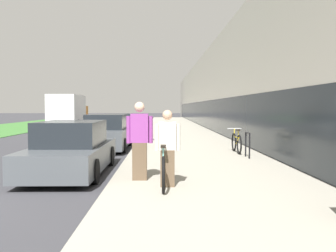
{
  "coord_description": "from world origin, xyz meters",
  "views": [
    {
      "loc": [
        5.12,
        -5.98,
        1.83
      ],
      "look_at": [
        5.46,
        12.02,
        0.92
      ],
      "focal_mm": 40.0,
      "sensor_mm": 36.0,
      "label": 1
    }
  ],
  "objects": [
    {
      "name": "sidewalk_slab",
      "position": [
        6.35,
        21.0,
        0.08
      ],
      "size": [
        4.8,
        70.0,
        0.15
      ],
      "color": "#A39E8E",
      "rests_on": "ground"
    },
    {
      "name": "bike_rack_hoop",
      "position": [
        8.0,
        6.34,
        0.66
      ],
      "size": [
        0.05,
        0.6,
        0.84
      ],
      "color": "black",
      "rests_on": "sidewalk_slab"
    },
    {
      "name": "tandem_bicycle",
      "position": [
        5.17,
        2.2,
        0.54
      ],
      "size": [
        0.52,
        2.63,
        0.91
      ],
      "color": "black",
      "rests_on": "sidewalk_slab"
    },
    {
      "name": "person_bystander",
      "position": [
        4.63,
        2.61,
        1.05
      ],
      "size": [
        0.61,
        0.24,
        1.8
      ],
      "color": "brown",
      "rests_on": "sidewalk_slab"
    },
    {
      "name": "storefront_facade",
      "position": [
        13.79,
        29.0,
        3.21
      ],
      "size": [
        10.01,
        70.0,
        6.44
      ],
      "color": "#BCB7AD",
      "rests_on": "ground"
    },
    {
      "name": "vintage_roadster_curbside",
      "position": [
        2.77,
        10.28,
        0.69
      ],
      "size": [
        1.9,
        4.72,
        1.52
      ],
      "color": "#4C5156",
      "rests_on": "ground"
    },
    {
      "name": "moving_truck",
      "position": [
        -2.75,
        26.0,
        1.44
      ],
      "size": [
        2.34,
        6.05,
        2.85
      ],
      "color": "orange",
      "rests_on": "ground"
    },
    {
      "name": "parked_sedan_far",
      "position": [
        2.69,
        16.23,
        0.67
      ],
      "size": [
        1.8,
        4.22,
        1.46
      ],
      "color": "silver",
      "rests_on": "ground"
    },
    {
      "name": "lawn_strip",
      "position": [
        -8.09,
        25.0,
        0.01
      ],
      "size": [
        7.47,
        70.0,
        0.03
      ],
      "color": "#3D7533",
      "rests_on": "ground"
    },
    {
      "name": "parked_sedan_curbside",
      "position": [
        2.68,
        4.29,
        0.65
      ],
      "size": [
        1.9,
        4.73,
        1.44
      ],
      "color": "#4C5156",
      "rests_on": "ground"
    },
    {
      "name": "cruiser_bike_nearest",
      "position": [
        7.9,
        7.68,
        0.52
      ],
      "size": [
        0.52,
        1.66,
        0.88
      ],
      "color": "black",
      "rests_on": "sidewalk_slab"
    },
    {
      "name": "person_rider",
      "position": [
        5.26,
        1.86,
        0.96
      ],
      "size": [
        0.55,
        0.22,
        1.62
      ],
      "color": "brown",
      "rests_on": "sidewalk_slab"
    }
  ]
}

